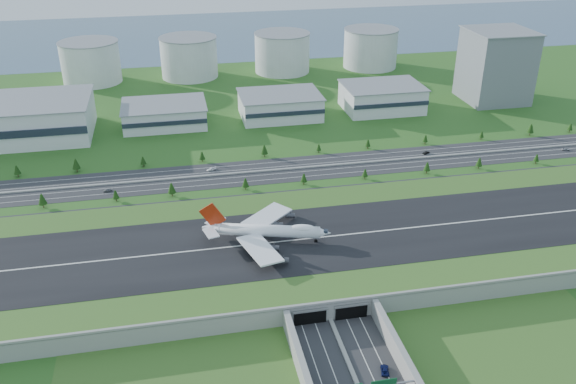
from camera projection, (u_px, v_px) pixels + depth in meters
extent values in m
plane|color=#274C17|center=(303.00, 254.00, 288.10)|extent=(1200.00, 1200.00, 0.00)
cube|color=gray|center=(303.00, 247.00, 286.29)|extent=(520.00, 100.00, 8.00)
cube|color=#2C561D|center=(303.00, 239.00, 284.44)|extent=(520.00, 100.00, 0.16)
cube|color=black|center=(303.00, 239.00, 284.38)|extent=(520.00, 58.00, 0.12)
cube|color=silver|center=(303.00, 239.00, 284.34)|extent=(520.00, 0.90, 0.02)
cube|color=gray|center=(331.00, 302.00, 241.03)|extent=(520.00, 1.20, 1.20)
cube|color=black|center=(310.00, 317.00, 241.27)|extent=(13.00, 1.20, 6.00)
cube|color=black|center=(351.00, 312.00, 244.28)|extent=(13.00, 1.20, 6.00)
cube|color=#0C4C23|center=(384.00, 383.00, 202.15)|extent=(9.00, 0.30, 2.40)
cube|color=#28282B|center=(269.00, 171.00, 371.10)|extent=(560.00, 36.00, 0.12)
cylinder|color=#3D2819|center=(43.00, 205.00, 328.68)|extent=(0.50, 0.50, 2.97)
cone|color=#16350E|center=(42.00, 199.00, 326.97)|extent=(4.61, 4.61, 5.93)
cylinder|color=#3D2819|center=(116.00, 199.00, 335.58)|extent=(0.50, 0.50, 2.36)
cone|color=#16350E|center=(116.00, 194.00, 334.22)|extent=(3.67, 3.67, 4.72)
cylinder|color=#3D2819|center=(172.00, 194.00, 340.84)|extent=(0.50, 0.50, 2.91)
cone|color=#16350E|center=(172.00, 188.00, 339.16)|extent=(4.52, 4.52, 5.81)
cylinder|color=#3D2819|center=(246.00, 187.00, 348.26)|extent=(0.50, 0.50, 2.57)
cone|color=#16350E|center=(245.00, 182.00, 346.77)|extent=(3.99, 3.99, 5.13)
cylinder|color=#3D2819|center=(304.00, 182.00, 354.33)|extent=(0.50, 0.50, 2.45)
cone|color=#16350E|center=(304.00, 178.00, 352.91)|extent=(3.81, 3.81, 4.90)
cylinder|color=#3D2819|center=(365.00, 177.00, 360.94)|extent=(0.50, 0.50, 2.26)
cone|color=#16350E|center=(365.00, 173.00, 359.63)|extent=(3.51, 3.51, 4.51)
cylinder|color=#3D2819|center=(427.00, 171.00, 367.76)|extent=(0.50, 0.50, 2.61)
cone|color=#16350E|center=(427.00, 166.00, 366.25)|extent=(4.06, 4.06, 5.22)
cylinder|color=#3D2819|center=(479.00, 167.00, 373.78)|extent=(0.50, 0.50, 2.59)
cone|color=#16350E|center=(479.00, 162.00, 372.28)|extent=(4.03, 4.03, 5.19)
cylinder|color=#3D2819|center=(536.00, 162.00, 380.71)|extent=(0.50, 0.50, 2.23)
cone|color=#16350E|center=(537.00, 158.00, 379.42)|extent=(3.48, 3.48, 4.47)
cylinder|color=#3D2819|center=(18.00, 175.00, 363.53)|extent=(0.50, 0.50, 2.59)
cone|color=#16350E|center=(17.00, 170.00, 362.04)|extent=(4.02, 4.02, 5.17)
cylinder|color=#3D2819|center=(77.00, 170.00, 369.42)|extent=(0.50, 0.50, 3.06)
cone|color=#16350E|center=(76.00, 164.00, 367.65)|extent=(4.76, 4.76, 6.12)
cylinder|color=#3D2819|center=(144.00, 165.00, 376.56)|extent=(0.50, 0.50, 2.39)
cone|color=#16350E|center=(143.00, 160.00, 375.18)|extent=(3.72, 3.72, 4.78)
cylinder|color=#3D2819|center=(202.00, 160.00, 382.97)|extent=(0.50, 0.50, 2.44)
cone|color=#16350E|center=(202.00, 155.00, 381.55)|extent=(3.80, 3.80, 4.88)
cylinder|color=#3D2819|center=(264.00, 155.00, 389.87)|extent=(0.50, 0.50, 2.91)
cone|color=#16350E|center=(264.00, 149.00, 388.19)|extent=(4.52, 4.52, 5.81)
cylinder|color=#3D2819|center=(319.00, 151.00, 396.39)|extent=(0.50, 0.50, 2.07)
cone|color=#16350E|center=(319.00, 147.00, 395.20)|extent=(3.22, 3.22, 4.14)
cylinder|color=#3D2819|center=(368.00, 147.00, 402.26)|extent=(0.50, 0.50, 2.24)
cone|color=#16350E|center=(368.00, 143.00, 400.96)|extent=(3.49, 3.49, 4.49)
cylinder|color=#3D2819|center=(425.00, 142.00, 409.39)|extent=(0.50, 0.50, 2.25)
cone|color=#16350E|center=(425.00, 138.00, 408.08)|extent=(3.51, 3.51, 4.51)
cylinder|color=#3D2819|center=(481.00, 138.00, 416.67)|extent=(0.50, 0.50, 2.07)
cone|color=#16350E|center=(482.00, 134.00, 415.47)|extent=(3.22, 3.22, 4.15)
cylinder|color=#3D2819|center=(530.00, 133.00, 422.94)|extent=(0.50, 0.50, 2.99)
cone|color=#16350E|center=(531.00, 128.00, 421.21)|extent=(4.66, 4.66, 5.99)
cylinder|color=#3D2819|center=(570.00, 131.00, 428.54)|extent=(0.50, 0.50, 2.33)
cone|color=#16350E|center=(570.00, 127.00, 427.19)|extent=(3.63, 3.63, 4.66)
cube|color=silver|center=(0.00, 121.00, 414.05)|extent=(120.00, 60.00, 25.00)
cube|color=silver|center=(165.00, 114.00, 440.14)|extent=(58.00, 42.00, 15.00)
cube|color=silver|center=(280.00, 105.00, 454.73)|extent=(58.00, 42.00, 17.00)
cube|color=silver|center=(382.00, 98.00, 468.43)|extent=(58.00, 42.00, 19.00)
cube|color=slate|center=(496.00, 66.00, 481.45)|extent=(46.00, 46.00, 55.00)
cylinder|color=silver|center=(91.00, 62.00, 529.88)|extent=(50.00, 50.00, 35.00)
cylinder|color=silver|center=(189.00, 57.00, 544.92)|extent=(50.00, 50.00, 35.00)
cylinder|color=silver|center=(282.00, 53.00, 559.96)|extent=(50.00, 50.00, 35.00)
cylinder|color=silver|center=(370.00, 48.00, 574.99)|extent=(50.00, 50.00, 35.00)
cube|color=#3E5B76|center=(212.00, 34.00, 707.60)|extent=(1200.00, 260.00, 0.06)
cylinder|color=white|center=(267.00, 231.00, 281.38)|extent=(48.45, 18.63, 5.57)
cone|color=white|center=(324.00, 233.00, 279.61)|extent=(8.22, 7.26, 5.57)
cone|color=white|center=(211.00, 228.00, 282.98)|extent=(9.90, 7.73, 5.57)
ellipsoid|color=white|center=(303.00, 228.00, 279.35)|extent=(12.62, 7.41, 3.43)
cube|color=white|center=(260.00, 249.00, 268.72)|extent=(18.19, 28.26, 1.38)
cube|color=white|center=(267.00, 217.00, 295.05)|extent=(26.97, 25.96, 1.38)
cylinder|color=#38383D|center=(274.00, 248.00, 273.06)|extent=(5.07, 3.75, 2.61)
cylinder|color=#38383D|center=(284.00, 260.00, 264.20)|extent=(5.07, 3.75, 2.61)
cylinder|color=#38383D|center=(278.00, 225.00, 291.65)|extent=(5.07, 3.75, 2.61)
cylinder|color=#38383D|center=(290.00, 216.00, 299.83)|extent=(5.07, 3.75, 2.61)
cube|color=white|center=(211.00, 233.00, 277.57)|extent=(7.42, 10.57, 0.52)
cube|color=white|center=(215.00, 221.00, 287.64)|extent=(10.51, 10.43, 0.52)
cube|color=#A9260B|center=(212.00, 215.00, 279.92)|extent=(12.16, 4.13, 13.06)
cylinder|color=black|center=(316.00, 241.00, 281.93)|extent=(1.65, 0.61, 1.65)
cylinder|color=black|center=(259.00, 242.00, 281.20)|extent=(1.65, 0.61, 1.65)
cylinder|color=black|center=(261.00, 236.00, 286.16)|extent=(1.65, 0.61, 1.65)
cylinder|color=black|center=(248.00, 241.00, 281.55)|extent=(1.65, 0.61, 1.65)
cylinder|color=black|center=(250.00, 235.00, 286.51)|extent=(1.65, 0.61, 1.65)
imported|color=#0D1544|center=(385.00, 370.00, 218.12)|extent=(4.22, 6.60, 1.70)
imported|color=slate|center=(108.00, 190.00, 345.91)|extent=(5.23, 2.83, 1.69)
imported|color=black|center=(426.00, 153.00, 394.17)|extent=(5.12, 3.23, 1.59)
imported|color=#BBBBC0|center=(566.00, 149.00, 399.58)|extent=(5.58, 3.80, 1.42)
imported|color=white|center=(211.00, 169.00, 371.53)|extent=(6.38, 4.19, 1.72)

